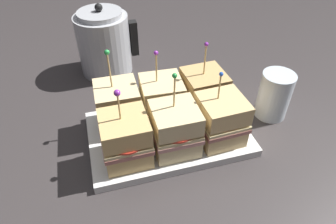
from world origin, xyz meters
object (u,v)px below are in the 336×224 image
object	(u,v)px
sandwich_front_left	(126,139)
sandwich_back_left	(118,107)
serving_platter	(168,133)
kettle_steel	(104,43)
sandwich_front_center	(175,129)
sandwich_front_right	(221,120)
drinking_glass	(274,95)
sandwich_back_right	(203,92)
sandwich_back_center	(161,99)

from	to	relation	value
sandwich_front_left	sandwich_back_left	world-z (taller)	sandwich_back_left
serving_platter	kettle_steel	bearing A→B (deg)	106.66
sandwich_back_left	sandwich_front_left	bearing A→B (deg)	-90.34
sandwich_front_center	sandwich_back_left	xyz separation A→B (m)	(-0.10, 0.10, 0.00)
sandwich_front_right	kettle_steel	size ratio (longest dim) A/B	0.82
sandwich_front_right	drinking_glass	distance (m)	0.17
sandwich_front_left	sandwich_front_right	size ratio (longest dim) A/B	1.02
sandwich_back_right	sandwich_front_center	bearing A→B (deg)	-134.59
kettle_steel	sandwich_back_right	bearing A→B (deg)	-54.35
sandwich_front_center	drinking_glass	xyz separation A→B (m)	(0.25, 0.06, -0.01)
sandwich_front_left	serving_platter	bearing A→B (deg)	27.69
sandwich_front_left	kettle_steel	distance (m)	0.36
sandwich_front_center	sandwich_front_right	bearing A→B (deg)	0.83
sandwich_front_right	sandwich_back_center	xyz separation A→B (m)	(-0.10, 0.10, -0.00)
sandwich_front_center	sandwich_back_left	size ratio (longest dim) A/B	0.95
sandwich_back_right	sandwich_front_right	bearing A→B (deg)	-89.68
sandwich_front_left	sandwich_back_left	xyz separation A→B (m)	(0.00, 0.10, -0.00)
serving_platter	kettle_steel	size ratio (longest dim) A/B	1.75
sandwich_front_right	sandwich_back_right	bearing A→B (deg)	90.32
serving_platter	sandwich_back_left	size ratio (longest dim) A/B	1.87
sandwich_front_left	sandwich_front_center	distance (m)	0.10
serving_platter	sandwich_back_center	size ratio (longest dim) A/B	2.03
sandwich_front_right	kettle_steel	xyz separation A→B (m)	(-0.19, 0.36, 0.02)
sandwich_back_right	drinking_glass	distance (m)	0.16
sandwich_front_right	sandwich_back_right	xyz separation A→B (m)	(-0.00, 0.10, 0.00)
sandwich_front_left	sandwich_back_right	xyz separation A→B (m)	(0.19, 0.10, -0.00)
sandwich_front_center	kettle_steel	size ratio (longest dim) A/B	0.89
sandwich_front_right	sandwich_back_right	distance (m)	0.10
serving_platter	sandwich_back_left	bearing A→B (deg)	153.06
sandwich_front_right	sandwich_back_right	world-z (taller)	sandwich_back_right
kettle_steel	sandwich_front_right	bearing A→B (deg)	-62.19
sandwich_front_center	sandwich_back_center	size ratio (longest dim) A/B	1.03
sandwich_front_left	sandwich_back_center	world-z (taller)	sandwich_back_center
sandwich_front_center	kettle_steel	world-z (taller)	kettle_steel
sandwich_front_center	sandwich_back_right	world-z (taller)	sandwich_back_right
sandwich_front_right	sandwich_back_center	distance (m)	0.14
sandwich_front_center	sandwich_back_right	xyz separation A→B (m)	(0.10, 0.10, -0.00)
sandwich_front_center	sandwich_front_right	distance (m)	0.10
sandwich_back_center	serving_platter	bearing A→B (deg)	-89.05
drinking_glass	sandwich_front_right	bearing A→B (deg)	-160.14
sandwich_front_left	kettle_steel	bearing A→B (deg)	89.34
sandwich_back_center	kettle_steel	size ratio (longest dim) A/B	0.86
sandwich_front_left	drinking_glass	size ratio (longest dim) A/B	1.46
sandwich_back_right	sandwich_front_left	bearing A→B (deg)	-153.14
sandwich_back_right	serving_platter	bearing A→B (deg)	-153.99
sandwich_front_center	kettle_steel	bearing A→B (deg)	104.47
sandwich_back_left	serving_platter	bearing A→B (deg)	-26.94
sandwich_back_left	sandwich_front_center	bearing A→B (deg)	-45.79
sandwich_back_left	kettle_steel	world-z (taller)	sandwich_back_left
kettle_steel	sandwich_front_left	bearing A→B (deg)	-90.66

